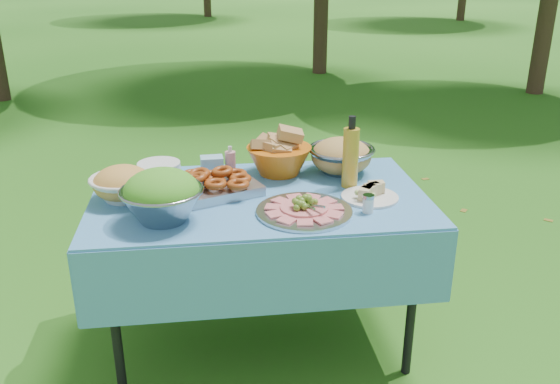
{
  "coord_description": "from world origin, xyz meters",
  "views": [
    {
      "loc": [
        -0.22,
        -2.4,
        1.75
      ],
      "look_at": [
        0.09,
        0.0,
        0.77
      ],
      "focal_mm": 38.0,
      "sensor_mm": 36.0,
      "label": 1
    }
  ],
  "objects_px": {
    "picnic_table": "(260,271)",
    "bread_bowl": "(279,153)",
    "oil_bottle": "(351,152)",
    "plate_stack": "(159,169)",
    "pasta_bowl_steel": "(341,155)",
    "charcuterie_platter": "(304,203)",
    "salad_bowl": "(162,196)"
  },
  "relations": [
    {
      "from": "plate_stack",
      "to": "charcuterie_platter",
      "type": "height_order",
      "value": "charcuterie_platter"
    },
    {
      "from": "picnic_table",
      "to": "oil_bottle",
      "type": "height_order",
      "value": "oil_bottle"
    },
    {
      "from": "picnic_table",
      "to": "oil_bottle",
      "type": "bearing_deg",
      "value": 7.84
    },
    {
      "from": "pasta_bowl_steel",
      "to": "charcuterie_platter",
      "type": "relative_size",
      "value": 0.8
    },
    {
      "from": "salad_bowl",
      "to": "charcuterie_platter",
      "type": "distance_m",
      "value": 0.57
    },
    {
      "from": "plate_stack",
      "to": "pasta_bowl_steel",
      "type": "bearing_deg",
      "value": -3.76
    },
    {
      "from": "bread_bowl",
      "to": "pasta_bowl_steel",
      "type": "height_order",
      "value": "bread_bowl"
    },
    {
      "from": "pasta_bowl_steel",
      "to": "oil_bottle",
      "type": "bearing_deg",
      "value": -90.95
    },
    {
      "from": "plate_stack",
      "to": "charcuterie_platter",
      "type": "distance_m",
      "value": 0.8
    },
    {
      "from": "salad_bowl",
      "to": "charcuterie_platter",
      "type": "height_order",
      "value": "salad_bowl"
    },
    {
      "from": "pasta_bowl_steel",
      "to": "oil_bottle",
      "type": "relative_size",
      "value": 0.97
    },
    {
      "from": "salad_bowl",
      "to": "pasta_bowl_steel",
      "type": "bearing_deg",
      "value": 29.37
    },
    {
      "from": "salad_bowl",
      "to": "plate_stack",
      "type": "bearing_deg",
      "value": 95.12
    },
    {
      "from": "picnic_table",
      "to": "bread_bowl",
      "type": "xyz_separation_m",
      "value": [
        0.12,
        0.26,
        0.48
      ]
    },
    {
      "from": "salad_bowl",
      "to": "pasta_bowl_steel",
      "type": "relative_size",
      "value": 1.03
    },
    {
      "from": "salad_bowl",
      "to": "plate_stack",
      "type": "relative_size",
      "value": 1.6
    },
    {
      "from": "picnic_table",
      "to": "salad_bowl",
      "type": "relative_size",
      "value": 4.5
    },
    {
      "from": "picnic_table",
      "to": "pasta_bowl_steel",
      "type": "height_order",
      "value": "pasta_bowl_steel"
    },
    {
      "from": "picnic_table",
      "to": "bread_bowl",
      "type": "height_order",
      "value": "bread_bowl"
    },
    {
      "from": "salad_bowl",
      "to": "charcuterie_platter",
      "type": "relative_size",
      "value": 0.82
    },
    {
      "from": "picnic_table",
      "to": "plate_stack",
      "type": "relative_size",
      "value": 7.18
    },
    {
      "from": "pasta_bowl_steel",
      "to": "charcuterie_platter",
      "type": "height_order",
      "value": "pasta_bowl_steel"
    },
    {
      "from": "picnic_table",
      "to": "salad_bowl",
      "type": "bearing_deg",
      "value": -152.09
    },
    {
      "from": "charcuterie_platter",
      "to": "picnic_table",
      "type": "bearing_deg",
      "value": 127.67
    },
    {
      "from": "picnic_table",
      "to": "plate_stack",
      "type": "height_order",
      "value": "plate_stack"
    },
    {
      "from": "picnic_table",
      "to": "plate_stack",
      "type": "bearing_deg",
      "value": 145.6
    },
    {
      "from": "plate_stack",
      "to": "bread_bowl",
      "type": "relative_size",
      "value": 0.66
    },
    {
      "from": "bread_bowl",
      "to": "charcuterie_platter",
      "type": "bearing_deg",
      "value": -84.9
    },
    {
      "from": "bread_bowl",
      "to": "charcuterie_platter",
      "type": "distance_m",
      "value": 0.48
    },
    {
      "from": "pasta_bowl_steel",
      "to": "oil_bottle",
      "type": "distance_m",
      "value": 0.21
    },
    {
      "from": "pasta_bowl_steel",
      "to": "salad_bowl",
      "type": "bearing_deg",
      "value": -150.63
    },
    {
      "from": "salad_bowl",
      "to": "pasta_bowl_steel",
      "type": "distance_m",
      "value": 0.95
    }
  ]
}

